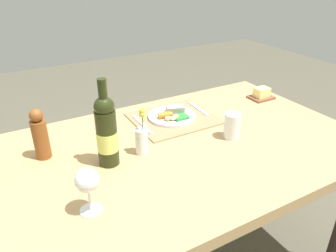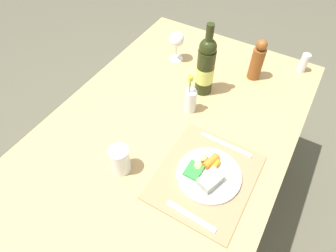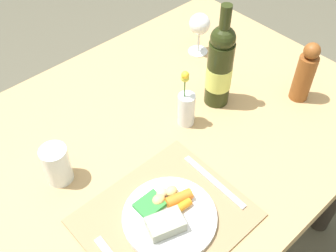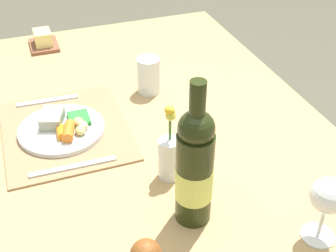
{
  "view_description": "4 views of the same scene",
  "coord_description": "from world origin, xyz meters",
  "views": [
    {
      "loc": [
        0.63,
        1.0,
        1.45
      ],
      "look_at": [
        0.07,
        0.0,
        0.86
      ],
      "focal_mm": 34.73,
      "sensor_mm": 36.0,
      "label": 1
    },
    {
      "loc": [
        -0.64,
        -0.39,
        1.68
      ],
      "look_at": [
        -0.01,
        -0.02,
        0.81
      ],
      "focal_mm": 31.15,
      "sensor_mm": 36.0,
      "label": 2
    },
    {
      "loc": [
        -0.44,
        -0.62,
        1.63
      ],
      "look_at": [
        0.09,
        -0.04,
        0.79
      ],
      "focal_mm": 42.67,
      "sensor_mm": 36.0,
      "label": 3
    },
    {
      "loc": [
        0.97,
        -0.31,
        1.49
      ],
      "look_at": [
        0.04,
        0.02,
        0.8
      ],
      "focal_mm": 49.26,
      "sensor_mm": 36.0,
      "label": 4
    }
  ],
  "objects": [
    {
      "name": "ground_plane",
      "position": [
        0.0,
        0.0,
        0.0
      ],
      "size": [
        8.0,
        8.0,
        0.0
      ],
      "primitive_type": "plane",
      "color": "#545141"
    },
    {
      "name": "salt_shaker",
      "position": [
        0.69,
        -0.38,
        0.79
      ],
      "size": [
        0.04,
        0.04,
        0.1
      ],
      "primitive_type": "cylinder",
      "color": "white",
      "rests_on": "dining_table"
    },
    {
      "name": "fork",
      "position": [
        -0.26,
        -0.26,
        0.75
      ],
      "size": [
        0.03,
        0.18,
        0.0
      ],
      "primitive_type": "cube",
      "rotation": [
        0.0,
        0.0,
        -0.05
      ],
      "color": "silver",
      "rests_on": "placemat"
    },
    {
      "name": "water_tumbler",
      "position": [
        -0.22,
        0.05,
        0.8
      ],
      "size": [
        0.07,
        0.07,
        0.11
      ],
      "color": "silver",
      "rests_on": "dining_table"
    },
    {
      "name": "wine_bottle",
      "position": [
        0.31,
        -0.02,
        0.88
      ],
      "size": [
        0.08,
        0.08,
        0.34
      ],
      "color": "#252D11",
      "rests_on": "dining_table"
    },
    {
      "name": "dining_table",
      "position": [
        0.0,
        0.0,
        0.65
      ],
      "size": [
        1.55,
        0.96,
        0.75
      ],
      "color": "tan",
      "rests_on": "ground_plane"
    },
    {
      "name": "pepper_mill",
      "position": [
        0.52,
        -0.19,
        0.84
      ],
      "size": [
        0.06,
        0.06,
        0.21
      ],
      "color": "brown",
      "rests_on": "dining_table"
    },
    {
      "name": "knife",
      "position": [
        0.07,
        -0.24,
        0.75
      ],
      "size": [
        0.02,
        0.22,
        0.0
      ],
      "primitive_type": "cube",
      "rotation": [
        0.0,
        0.0,
        -0.02
      ],
      "color": "silver",
      "rests_on": "placemat"
    },
    {
      "name": "wine_glass",
      "position": [
        0.46,
        0.2,
        0.86
      ],
      "size": [
        0.08,
        0.08,
        0.16
      ],
      "color": "white",
      "rests_on": "dining_table"
    },
    {
      "name": "dinner_plate",
      "position": [
        -0.09,
        -0.24,
        0.76
      ],
      "size": [
        0.23,
        0.23,
        0.05
      ],
      "color": "silver",
      "rests_on": "placemat"
    },
    {
      "name": "placemat",
      "position": [
        -0.1,
        -0.23,
        0.75
      ],
      "size": [
        0.39,
        0.33,
        0.01
      ],
      "primitive_type": "cube",
      "color": "#967753",
      "rests_on": "dining_table"
    },
    {
      "name": "flower_vase",
      "position": [
        0.17,
        -0.03,
        0.81
      ],
      "size": [
        0.05,
        0.05,
        0.2
      ],
      "color": "silver",
      "rests_on": "dining_table"
    }
  ]
}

